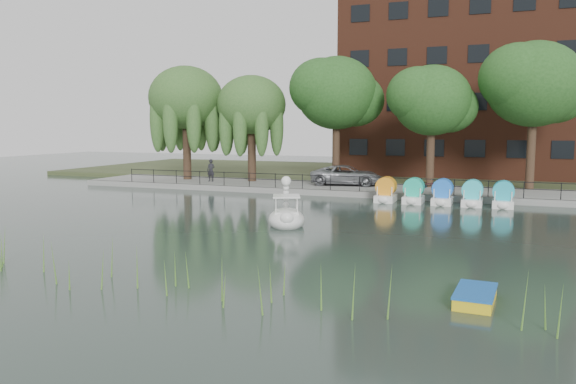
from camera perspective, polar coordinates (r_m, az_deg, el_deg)
The scene contains 18 objects.
ground_plane at distance 25.57m, azimuth -4.27°, elevation -3.83°, with size 120.00×120.00×0.00m, color #394941.
promenade at distance 40.43m, azimuth 5.44°, elevation 0.35°, with size 40.00×6.00×0.40m, color gray.
kerb at distance 37.62m, azimuth 4.23°, elevation -0.12°, with size 40.00×0.25×0.40m, color gray.
land_strip at distance 53.99m, azimuth 9.44°, elevation 1.87°, with size 60.00×22.00×0.36m, color #47512D.
railing at distance 37.71m, azimuth 4.33°, elevation 1.34°, with size 32.00×0.05×1.00m.
apartment_building at distance 53.03m, azimuth 17.21°, elevation 11.51°, with size 20.00×10.07×18.00m.
willow_left at distance 45.90m, azimuth -10.34°, elevation 9.37°, with size 5.88×5.88×9.01m.
willow_mid at distance 43.74m, azimuth -3.73°, elevation 8.78°, with size 5.32×5.32×8.15m.
broadleaf_center at distance 42.45m, azimuth 4.96°, elevation 9.93°, with size 6.00×6.00×9.25m.
broadleaf_right at distance 40.53m, azimuth 14.42°, elevation 8.94°, with size 5.40×5.40×8.32m.
broadleaf_far at distance 41.34m, azimuth 23.75°, elevation 9.95°, with size 6.30×6.30×9.71m.
minivan at distance 40.91m, azimuth 5.96°, elevation 1.86°, with size 5.94×2.73×1.65m, color gray.
bicycle at distance 37.31m, azimuth 14.00°, elevation 0.72°, with size 1.72×0.60×1.00m, color gray.
pedestrian at distance 43.77m, azimuth -7.84°, elevation 2.36°, with size 0.71×0.48×1.98m, color black.
swan_boat at distance 26.42m, azimuth -0.16°, elevation -2.38°, with size 2.57×3.12×2.27m.
pedal_boat_row at distance 34.78m, azimuth 15.42°, elevation -0.23°, with size 7.95×1.70×1.40m.
yellow_rowboat at distance 15.95m, azimuth 18.49°, elevation -9.98°, with size 1.10×2.00×0.36m.
reed_bank at distance 16.37m, azimuth -12.23°, elevation -7.86°, with size 24.00×2.40×1.20m.
Camera 1 is at (10.75, -22.72, 4.68)m, focal length 35.00 mm.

